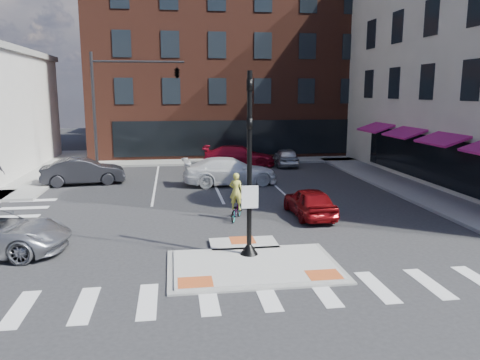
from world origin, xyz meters
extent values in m
plane|color=#28282B|center=(0.00, 0.00, 0.00)|extent=(120.00, 120.00, 0.00)
cube|color=gray|center=(0.00, -0.50, 0.03)|extent=(5.40, 3.60, 0.06)
cube|color=#A8A8A3|center=(0.00, -0.50, 0.06)|extent=(5.00, 3.20, 0.12)
cube|color=#A8A8A3|center=(0.00, 1.60, 0.06)|extent=(2.40, 1.40, 0.12)
cube|color=#C35122|center=(-1.90, -1.70, 0.12)|extent=(1.00, 0.80, 0.01)
cube|color=#C35122|center=(1.90, -1.70, 0.12)|extent=(1.00, 0.80, 0.01)
cube|color=#C35122|center=(0.00, 1.90, 0.12)|extent=(0.90, 0.90, 0.01)
cube|color=gray|center=(-11.00, 20.00, 0.07)|extent=(3.00, 20.00, 0.15)
cube|color=gray|center=(10.80, 10.00, 0.07)|extent=(3.00, 24.00, 0.15)
cube|color=gray|center=(3.00, 22.00, 0.07)|extent=(26.00, 3.00, 0.15)
cube|color=#4A2217|center=(3.00, 32.00, 7.50)|extent=(24.00, 18.00, 15.00)
cube|color=black|center=(3.00, 23.00, 1.80)|extent=(20.00, 0.12, 2.80)
cube|color=black|center=(12.00, 10.00, 1.70)|extent=(0.12, 16.00, 2.60)
cube|color=#B31773|center=(11.30, 10.00, 3.05)|extent=(1.46, 3.00, 0.58)
cube|color=#B31773|center=(11.30, 16.00, 3.05)|extent=(1.46, 3.00, 0.58)
cube|color=slate|center=(-4.00, 52.00, 5.00)|extent=(10.00, 12.00, 10.00)
cube|color=brown|center=(9.00, 54.00, 6.00)|extent=(12.00, 12.00, 12.00)
cone|color=black|center=(0.00, 0.40, 0.34)|extent=(0.60, 0.60, 0.45)
cylinder|color=black|center=(0.00, 0.40, 3.20)|extent=(0.16, 0.16, 5.80)
cube|color=white|center=(0.00, 0.28, 2.10)|extent=(0.55, 0.04, 0.75)
imported|color=black|center=(0.00, 0.40, 5.30)|extent=(0.18, 0.22, 1.10)
imported|color=black|center=(0.00, 0.40, 4.10)|extent=(0.18, 0.22, 1.10)
cylinder|color=black|center=(-7.50, 18.00, 4.00)|extent=(0.20, 0.20, 8.00)
cylinder|color=black|center=(-4.50, 18.00, 7.40)|extent=(6.00, 0.14, 0.14)
imported|color=black|center=(-2.00, 18.00, 6.80)|extent=(0.48, 2.24, 0.90)
imported|color=maroon|center=(3.50, 5.17, 0.66)|extent=(1.69, 3.91, 1.31)
imported|color=white|center=(0.92, 12.89, 0.81)|extent=(5.72, 2.63, 1.62)
imported|color=#242429|center=(-7.73, 14.23, 0.79)|extent=(4.97, 2.37, 1.57)
imported|color=#B5B8BD|center=(5.94, 19.42, 0.67)|extent=(2.00, 4.10, 1.35)
imported|color=maroon|center=(2.45, 19.71, 0.77)|extent=(5.61, 3.18, 1.53)
imported|color=#3F3F44|center=(0.21, 5.12, 0.42)|extent=(1.09, 1.70, 0.84)
imported|color=#D6D14B|center=(0.21, 5.12, 1.26)|extent=(0.69, 0.57, 1.61)
camera|label=1|loc=(-2.45, -14.28, 5.45)|focal=35.00mm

